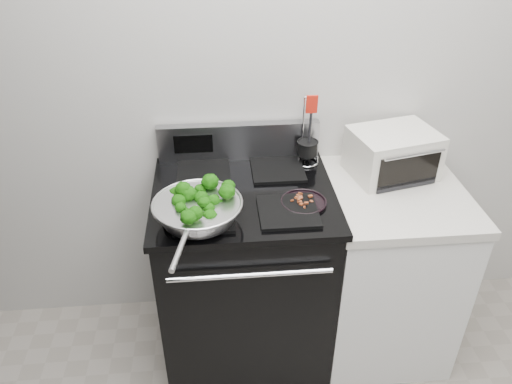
{
  "coord_description": "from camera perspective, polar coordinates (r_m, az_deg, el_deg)",
  "views": [
    {
      "loc": [
        -0.41,
        -0.39,
        2.12
      ],
      "look_at": [
        -0.25,
        1.36,
        0.98
      ],
      "focal_mm": 35.0,
      "sensor_mm": 36.0,
      "label": 1
    }
  ],
  "objects": [
    {
      "name": "toaster_oven",
      "position": [
        2.38,
        15.33,
        4.27
      ],
      "size": [
        0.42,
        0.36,
        0.21
      ],
      "rotation": [
        0.0,
        0.0,
        0.22
      ],
      "color": "silver",
      "rests_on": "counter"
    },
    {
      "name": "utensil_holder",
      "position": [
        2.35,
        5.87,
        4.66
      ],
      "size": [
        0.11,
        0.11,
        0.34
      ],
      "rotation": [
        0.0,
        0.0,
        -0.01
      ],
      "color": "silver",
      "rests_on": "gas_range"
    },
    {
      "name": "gas_range",
      "position": [
        2.44,
        -1.3,
        -9.13
      ],
      "size": [
        0.79,
        0.69,
        1.13
      ],
      "color": "black",
      "rests_on": "floor"
    },
    {
      "name": "bacon_plate",
      "position": [
        2.08,
        5.46,
        -0.93
      ],
      "size": [
        0.19,
        0.19,
        0.04
      ],
      "rotation": [
        0.0,
        0.0,
        -0.32
      ],
      "color": "black",
      "rests_on": "gas_range"
    },
    {
      "name": "back_wall",
      "position": [
        2.31,
        5.45,
        13.34
      ],
      "size": [
        4.0,
        0.02,
        2.7
      ],
      "primitive_type": "cube",
      "color": "#B5B2AC",
      "rests_on": "ground"
    },
    {
      "name": "counter",
      "position": [
        2.58,
        14.27,
        -8.43
      ],
      "size": [
        0.62,
        0.68,
        0.92
      ],
      "color": "white",
      "rests_on": "floor"
    },
    {
      "name": "broccoli_pile",
      "position": [
        1.95,
        -6.71,
        -1.5
      ],
      "size": [
        0.28,
        0.28,
        0.1
      ],
      "primitive_type": null,
      "color": "black",
      "rests_on": "skillet"
    },
    {
      "name": "skillet",
      "position": [
        1.96,
        -6.69,
        -2.02
      ],
      "size": [
        0.36,
        0.56,
        0.08
      ],
      "rotation": [
        0.0,
        0.0,
        -0.21
      ],
      "color": "silver",
      "rests_on": "gas_range"
    }
  ]
}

